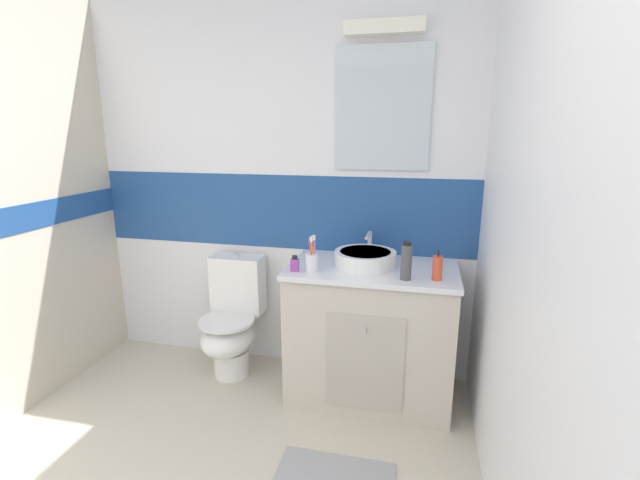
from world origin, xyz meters
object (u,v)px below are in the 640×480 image
object	(u,v)px
toilet	(232,321)
shampoo_bottle_tall	(406,261)
toothbrush_cup	(312,261)
soap_dispenser	(437,268)
sink_basin	(365,258)
perfume_flask_small	(295,264)

from	to	relation	value
toilet	shampoo_bottle_tall	distance (m)	1.31
toothbrush_cup	soap_dispenser	world-z (taller)	toothbrush_cup
toilet	soap_dispenser	world-z (taller)	soap_dispenser
soap_dispenser	sink_basin	bearing A→B (deg)	158.36
soap_dispenser	perfume_flask_small	xyz separation A→B (m)	(-0.79, -0.03, -0.02)
toilet	toothbrush_cup	bearing A→B (deg)	-18.98
toilet	perfume_flask_small	world-z (taller)	perfume_flask_small
sink_basin	soap_dispenser	bearing A→B (deg)	-21.64
toothbrush_cup	sink_basin	bearing A→B (deg)	30.43
soap_dispenser	perfume_flask_small	size ratio (longest dim) A/B	1.89
shampoo_bottle_tall	perfume_flask_small	bearing A→B (deg)	179.95
soap_dispenser	shampoo_bottle_tall	xyz separation A→B (m)	(-0.17, -0.03, 0.03)
toothbrush_cup	soap_dispenser	xyz separation A→B (m)	(0.70, 0.00, 0.01)
sink_basin	toilet	size ratio (longest dim) A/B	0.51
toothbrush_cup	toilet	bearing A→B (deg)	161.02
toilet	shampoo_bottle_tall	world-z (taller)	shampoo_bottle_tall
toilet	shampoo_bottle_tall	xyz separation A→B (m)	(1.15, -0.24, 0.58)
toilet	soap_dispenser	distance (m)	1.44
toothbrush_cup	shampoo_bottle_tall	distance (m)	0.53
toilet	sink_basin	bearing A→B (deg)	-2.89
toilet	toothbrush_cup	world-z (taller)	toothbrush_cup
sink_basin	soap_dispenser	distance (m)	0.44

